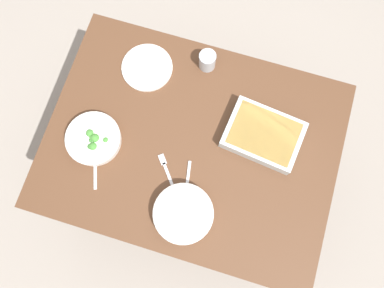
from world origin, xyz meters
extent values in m
plane|color=#9E9389|center=(0.00, 0.00, 0.00)|extent=(6.00, 6.00, 0.00)
cube|color=brown|center=(0.00, 0.00, 0.72)|extent=(1.20, 0.90, 0.04)
cylinder|color=brown|center=(-0.54, -0.39, 0.35)|extent=(0.06, 0.06, 0.70)
cylinder|color=brown|center=(0.54, -0.39, 0.35)|extent=(0.06, 0.06, 0.70)
cylinder|color=brown|center=(-0.54, 0.39, 0.35)|extent=(0.06, 0.06, 0.70)
cylinder|color=brown|center=(0.54, 0.39, 0.35)|extent=(0.06, 0.06, 0.70)
cylinder|color=white|center=(0.05, -0.28, 0.77)|extent=(0.23, 0.23, 0.05)
torus|color=white|center=(0.05, -0.28, 0.79)|extent=(0.24, 0.24, 0.01)
cylinder|color=olive|center=(0.05, -0.28, 0.77)|extent=(0.19, 0.19, 0.03)
sphere|color=silver|center=(0.06, -0.29, 0.79)|extent=(0.02, 0.02, 0.02)
sphere|color=olive|center=(0.01, -0.27, 0.79)|extent=(0.01, 0.01, 0.01)
sphere|color=silver|center=(0.08, -0.29, 0.79)|extent=(0.01, 0.01, 0.01)
sphere|color=#C66633|center=(0.05, -0.26, 0.79)|extent=(0.02, 0.02, 0.02)
cylinder|color=white|center=(-0.39, -0.10, 0.77)|extent=(0.22, 0.22, 0.05)
torus|color=white|center=(-0.39, -0.10, 0.79)|extent=(0.22, 0.22, 0.01)
cylinder|color=#8CB272|center=(-0.39, -0.10, 0.77)|extent=(0.18, 0.18, 0.02)
sphere|color=#478C38|center=(-0.40, -0.09, 0.79)|extent=(0.03, 0.03, 0.03)
sphere|color=#478C38|center=(-0.38, -0.10, 0.79)|extent=(0.04, 0.04, 0.04)
sphere|color=#478C38|center=(-0.38, -0.11, 0.78)|extent=(0.02, 0.02, 0.02)
sphere|color=#478C38|center=(-0.39, -0.10, 0.79)|extent=(0.03, 0.03, 0.03)
sphere|color=#3D7A33|center=(-0.38, -0.14, 0.79)|extent=(0.03, 0.03, 0.03)
sphere|color=#3D7A33|center=(-0.39, -0.11, 0.78)|extent=(0.02, 0.02, 0.02)
sphere|color=#478C38|center=(-0.33, -0.10, 0.78)|extent=(0.02, 0.02, 0.02)
sphere|color=#478C38|center=(-0.37, -0.13, 0.79)|extent=(0.03, 0.03, 0.03)
cube|color=silver|center=(0.27, 0.11, 0.77)|extent=(0.32, 0.25, 0.06)
cube|color=#DBAD56|center=(0.27, 0.11, 0.78)|extent=(0.28, 0.22, 0.04)
cylinder|color=#B2BCC6|center=(-0.04, 0.36, 0.78)|extent=(0.07, 0.07, 0.08)
cylinder|color=black|center=(-0.04, 0.36, 0.77)|extent=(0.06, 0.06, 0.05)
cylinder|color=white|center=(-0.28, 0.27, 0.75)|extent=(0.22, 0.22, 0.01)
cube|color=silver|center=(0.03, -0.14, 0.74)|extent=(0.04, 0.14, 0.01)
ellipsoid|color=silver|center=(0.04, -0.22, 0.75)|extent=(0.03, 0.04, 0.01)
cube|color=silver|center=(-0.34, -0.23, 0.74)|extent=(0.06, 0.14, 0.01)
ellipsoid|color=silver|center=(-0.37, -0.15, 0.75)|extent=(0.04, 0.05, 0.01)
cube|color=silver|center=(-0.04, -0.16, 0.74)|extent=(0.10, 0.12, 0.01)
cube|color=silver|center=(-0.10, -0.10, 0.74)|extent=(0.05, 0.05, 0.01)
camera|label=1|loc=(0.10, -0.34, 2.23)|focal=34.83mm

